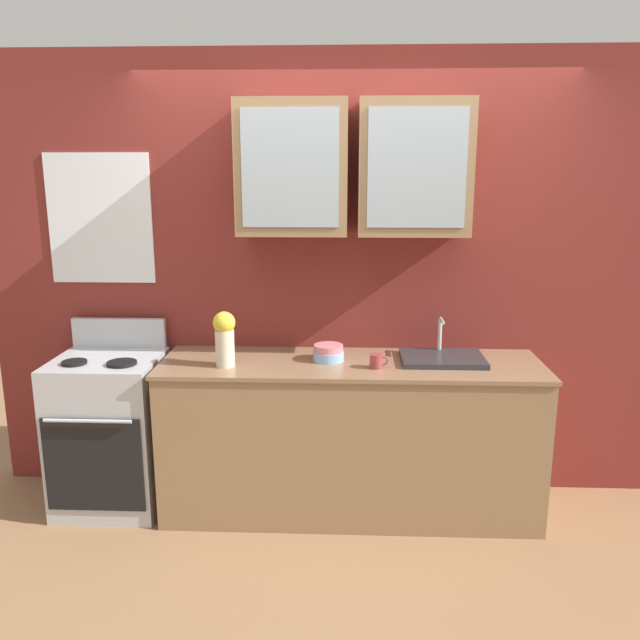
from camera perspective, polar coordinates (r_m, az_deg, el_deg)
ground_plane at (r=3.97m, az=2.62°, el=-16.30°), size 10.00×10.00×0.00m
back_wall_unit at (r=3.80m, az=2.75°, el=5.46°), size 4.40×0.44×2.62m
counter at (r=3.77m, az=2.70°, el=-10.32°), size 2.15×0.62×0.90m
stove_range at (r=4.01m, az=-18.11°, el=-9.40°), size 0.60×0.59×1.08m
sink_faucet at (r=3.69m, az=10.82°, el=-3.30°), size 0.46×0.34×0.23m
bowl_stack at (r=3.63m, az=0.75°, el=-2.93°), size 0.18×0.18×0.09m
vase at (r=3.53m, az=-8.48°, el=-1.49°), size 0.12×0.12×0.31m
cup_near_sink at (r=3.51m, az=5.05°, el=-3.67°), size 0.10×0.07×0.08m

